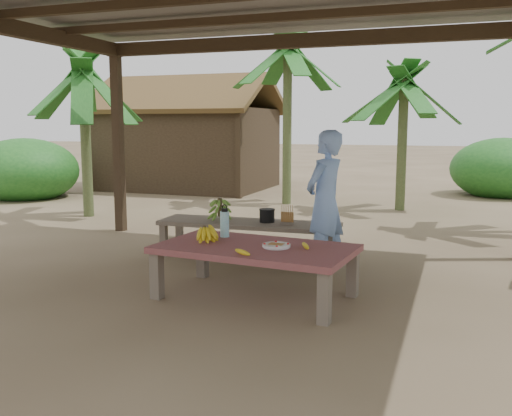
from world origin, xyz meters
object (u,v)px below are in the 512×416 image
(cooking_pot, at_px, (267,216))
(work_table, at_px, (255,252))
(plate, at_px, (276,246))
(woman, at_px, (325,201))
(bench, at_px, (249,226))
(water_flask, at_px, (225,223))
(ripe_banana_bunch, at_px, (204,232))

(cooking_pot, bearing_deg, work_table, -75.38)
(plate, bearing_deg, woman, 82.24)
(bench, bearing_deg, plate, -63.63)
(bench, xyz_separation_m, plate, (0.83, -1.50, 0.12))
(cooking_pot, bearing_deg, bench, -168.36)
(cooking_pot, bearing_deg, water_flask, -91.50)
(ripe_banana_bunch, distance_m, water_flask, 0.27)
(woman, bearing_deg, cooking_pot, -91.80)
(work_table, height_order, woman, woman)
(cooking_pot, bearing_deg, ripe_banana_bunch, -95.62)
(ripe_banana_bunch, distance_m, plate, 0.76)
(work_table, bearing_deg, bench, 118.01)
(work_table, height_order, cooking_pot, cooking_pot)
(bench, height_order, woman, woman)
(plate, bearing_deg, cooking_pot, 111.53)
(ripe_banana_bunch, xyz_separation_m, woman, (0.92, 1.17, 0.20))
(woman, bearing_deg, ripe_banana_bunch, -18.37)
(plate, bearing_deg, ripe_banana_bunch, 175.02)
(plate, bearing_deg, water_flask, 154.32)
(work_table, relative_size, water_flask, 5.70)
(work_table, height_order, bench, work_table)
(bench, bearing_deg, cooking_pot, 9.12)
(ripe_banana_bunch, bearing_deg, water_flask, 65.01)
(ripe_banana_bunch, bearing_deg, cooking_pot, 84.38)
(plate, relative_size, water_flask, 0.80)
(bench, height_order, ripe_banana_bunch, ripe_banana_bunch)
(work_table, relative_size, plate, 7.17)
(work_table, xyz_separation_m, cooking_pot, (-0.40, 1.53, 0.09))
(cooking_pot, xyz_separation_m, woman, (0.78, -0.31, 0.25))
(ripe_banana_bunch, distance_m, cooking_pot, 1.49)
(work_table, bearing_deg, cooking_pot, 110.06)
(work_table, distance_m, plate, 0.23)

